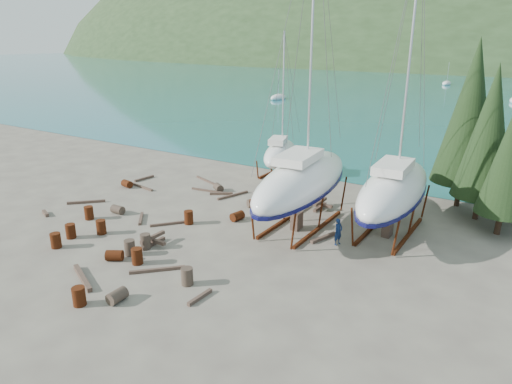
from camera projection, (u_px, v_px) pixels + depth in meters
The scene contains 48 objects.
ground at pixel (214, 240), 26.94m from camera, with size 600.00×600.00×0.00m, color #5C5249.
far_house_left at pixel (363, 59), 208.56m from camera, with size 6.60×5.60×5.60m.
far_house_center at pixel (456, 61), 188.21m from camera, with size 6.60×5.60×5.60m.
cypress_near_right at pixel (489, 132), 28.34m from camera, with size 3.60×3.60×10.00m.
cypress_mid_right at pixel (511, 156), 26.26m from camera, with size 3.06×3.06×8.50m.
cypress_back_left at pixel (470, 112), 30.43m from camera, with size 4.14×4.14×11.50m.
moored_boat_left at pixel (278, 97), 90.09m from camera, with size 2.00×5.00×6.05m.
moored_boat_far at pixel (447, 83), 118.90m from camera, with size 2.00×5.00×6.05m.
large_sailboat_near at pixel (302, 180), 28.03m from camera, with size 4.53×12.27×18.91m.
large_sailboat_far at pixel (394, 189), 27.08m from camera, with size 3.72×11.11×17.35m.
small_sailboat_shore at pixel (280, 153), 39.29m from camera, with size 4.55×7.82×11.94m.
worker at pixel (338, 232), 26.15m from camera, with size 0.58×0.38×1.59m, color #11234C.
drum_0 at pixel (71, 231), 27.13m from camera, with size 0.58×0.58×0.88m, color #5B220F.
drum_1 at pixel (117, 296), 20.55m from camera, with size 0.58×0.58×0.88m, color #2D2823.
drum_2 at pixel (127, 184), 36.50m from camera, with size 0.58×0.58×0.88m, color #5B220F.
drum_3 at pixel (137, 256), 23.98m from camera, with size 0.58×0.58×0.88m, color #5B220F.
drum_4 at pixel (298, 201), 32.65m from camera, with size 0.58×0.58×0.88m, color #5B220F.
drum_5 at pixel (146, 241), 25.74m from camera, with size 0.58×0.58×0.88m, color #2D2823.
drum_6 at pixel (237, 216), 29.84m from camera, with size 0.58×0.58×0.88m, color #5B220F.
drum_7 at pixel (79, 296), 20.24m from camera, with size 0.58×0.58×0.88m, color #5B220F.
drum_8 at pixel (89, 213), 29.98m from camera, with size 0.58×0.58×0.88m, color #5B220F.
drum_9 at pixel (218, 188), 35.59m from camera, with size 0.58×0.58×0.88m, color #2D2823.
drum_10 at pixel (101, 227), 27.71m from camera, with size 0.58×0.58×0.88m, color #5B220F.
drum_11 at pixel (254, 203), 32.27m from camera, with size 0.58×0.58×0.88m, color #2D2823.
drum_12 at pixel (115, 255), 24.40m from camera, with size 0.58×0.58×0.88m, color #5B220F.
drum_13 at pixel (56, 240), 25.86m from camera, with size 0.58×0.58×0.88m, color #5B220F.
drum_14 at pixel (189, 217), 29.21m from camera, with size 0.58×0.58×0.88m, color #5B220F.
drum_15 at pixel (118, 210), 30.96m from camera, with size 0.58×0.58×0.88m, color #2D2823.
drum_16 at pixel (130, 248), 24.97m from camera, with size 0.58×0.58×0.88m, color #2D2823.
drum_17 at pixel (187, 276), 21.94m from camera, with size 0.58×0.58×0.88m, color #2D2823.
timber_0 at pixel (206, 180), 38.18m from camera, with size 0.14×2.76×0.14m, color brown.
timber_1 at pixel (323, 238), 27.05m from camera, with size 0.19×2.03×0.19m, color brown.
timber_2 at pixel (144, 178), 38.59m from camera, with size 0.19×1.95×0.19m, color brown.
timber_5 at pixel (157, 270), 23.31m from camera, with size 0.16×2.82×0.16m, color brown.
timber_6 at pixel (281, 198), 33.78m from camera, with size 0.19×1.94×0.19m, color brown.
timber_7 at pixel (200, 297), 20.82m from camera, with size 0.17×1.54×0.17m, color brown.
timber_8 at pixel (221, 194), 34.81m from camera, with size 0.19×1.76×0.19m, color brown.
timber_9 at pixel (294, 179), 38.45m from camera, with size 0.15×2.63×0.15m, color brown.
timber_10 at pixel (233, 195), 34.45m from camera, with size 0.16×2.81×0.16m, color brown.
timber_11 at pixel (169, 224), 29.17m from camera, with size 0.15×2.46×0.15m, color brown.
timber_12 at pixel (141, 219), 29.98m from camera, with size 0.17×2.03×0.17m, color brown.
timber_13 at pixel (45, 213), 30.81m from camera, with size 0.22×1.06×0.22m, color brown.
timber_14 at pixel (86, 202), 33.01m from camera, with size 0.18×2.64×0.18m, color brown.
timber_15 at pixel (207, 191), 35.57m from camera, with size 0.15×2.70×0.15m, color brown.
timber_16 at pixel (83, 278), 22.47m from camera, with size 0.23×2.87×0.23m, color brown.
timber_17 at pixel (142, 187), 36.44m from camera, with size 0.16×2.72×0.16m, color brown.
timber_pile_fore at pixel (153, 240), 26.21m from camera, with size 1.80×1.80×0.60m.
timber_pile_aft at pixel (320, 205), 31.89m from camera, with size 1.80×1.80×0.60m.
Camera 1 is at (15.31, -19.47, 11.27)m, focal length 32.00 mm.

